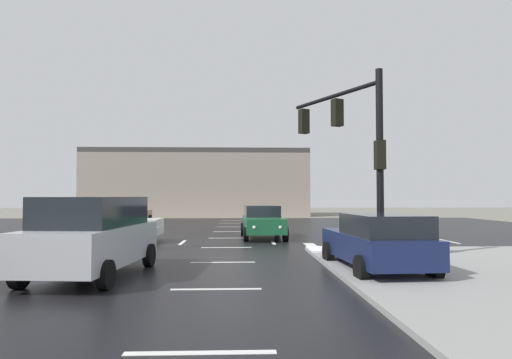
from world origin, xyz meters
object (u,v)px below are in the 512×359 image
(sedan_tan, at_px, (130,213))
(traffic_signal_mast, at_px, (352,137))
(sedan_green, at_px, (263,221))
(sedan_white, at_px, (106,223))
(sedan_navy, at_px, (377,241))
(suv_silver, at_px, (94,234))

(sedan_tan, bearing_deg, traffic_signal_mast, -142.15)
(sedan_green, height_order, sedan_tan, same)
(sedan_white, xyz_separation_m, sedan_navy, (9.66, -8.29, 0.00))
(traffic_signal_mast, distance_m, sedan_navy, 4.28)
(sedan_navy, distance_m, sedan_tan, 23.16)
(sedan_white, bearing_deg, sedan_green, 15.16)
(traffic_signal_mast, relative_size, sedan_tan, 1.27)
(suv_silver, xyz_separation_m, sedan_navy, (7.44, 0.24, -0.24))
(traffic_signal_mast, height_order, sedan_green, traffic_signal_mast)
(suv_silver, bearing_deg, sedan_green, -20.19)
(sedan_navy, relative_size, sedan_tan, 1.00)
(traffic_signal_mast, relative_size, sedan_white, 1.29)
(traffic_signal_mast, bearing_deg, suv_silver, 86.38)
(sedan_navy, xyz_separation_m, sedan_tan, (-11.42, 20.15, 0.00))
(sedan_navy, height_order, sedan_tan, same)
(traffic_signal_mast, bearing_deg, sedan_white, 34.88)
(suv_silver, xyz_separation_m, sedan_green, (4.88, 10.33, -0.24))
(suv_silver, relative_size, sedan_green, 1.08)
(traffic_signal_mast, distance_m, sedan_tan, 21.03)
(sedan_tan, bearing_deg, sedan_green, -134.37)
(traffic_signal_mast, height_order, sedan_white, traffic_signal_mast)
(sedan_green, xyz_separation_m, sedan_tan, (-8.87, 10.06, 0.00))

